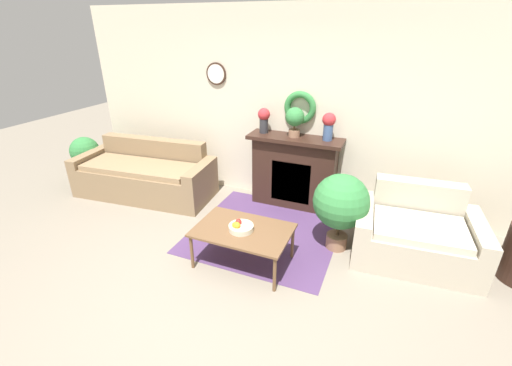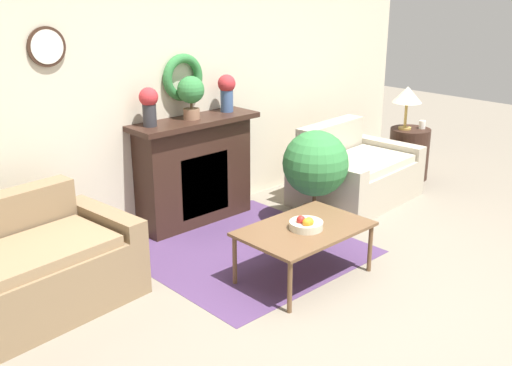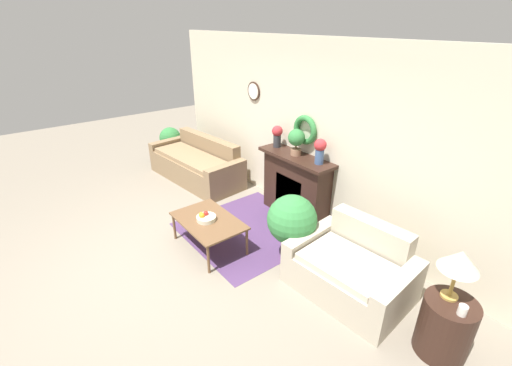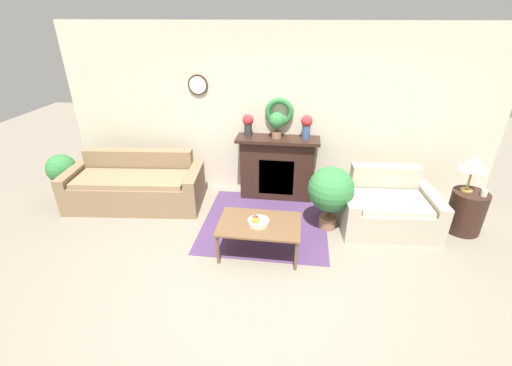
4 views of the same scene
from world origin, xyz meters
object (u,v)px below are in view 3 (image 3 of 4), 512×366
Objects in this scene: table_lamp at (460,262)px; potted_plant_floor_by_couch at (171,140)px; potted_plant_floor_by_loveseat at (292,221)px; side_table_by_loveseat at (445,327)px; loveseat_right at (352,269)px; vase_on_mantel_left at (277,135)px; fireplace at (296,186)px; fruit_bowl at (206,217)px; couch_left at (197,165)px; mug at (463,310)px; potted_plant_on_mantel at (296,139)px; coffee_table at (208,222)px; vase_on_mantel_right at (320,149)px.

potted_plant_floor_by_couch is at bearing 178.77° from table_lamp.
side_table_by_loveseat is at bearing 5.31° from potted_plant_floor_by_loveseat.
loveseat_right is 3.97× the size of vase_on_mantel_left.
fireplace is 1.57m from fruit_bowl.
fireplace is 0.60× the size of couch_left.
vase_on_mantel_left is (-0.35, 1.57, 0.77)m from fruit_bowl.
potted_plant_floor_by_loveseat is at bearing -173.07° from table_lamp.
mug is at bearing -38.16° from table_lamp.
vase_on_mantel_left reaches higher than fruit_bowl.
potted_plant_on_mantel is at bearing 86.47° from fruit_bowl.
fruit_bowl is 0.66× the size of potted_plant_on_mantel.
side_table_by_loveseat is 1.51× the size of potted_plant_on_mantel.
coffee_table is at bearing -162.84° from side_table_by_loveseat.
fruit_bowl is 1.18m from potted_plant_floor_by_loveseat.
potted_plant_floor_by_loveseat reaches higher than fruit_bowl.
potted_plant_floor_by_loveseat reaches higher than potted_plant_floor_by_couch.
couch_left reaches higher than potted_plant_floor_by_couch.
side_table_by_loveseat is 0.80× the size of potted_plant_floor_by_couch.
potted_plant_floor_by_couch is (-1.26, 0.06, 0.16)m from couch_left.
fireplace is at bearing -0.68° from vase_on_mantel_left.
potted_plant_floor_by_loveseat is (-1.90, -0.18, 0.29)m from side_table_by_loveseat.
loveseat_right is 1.23m from mug.
potted_plant_floor_by_loveseat is at bearing 37.95° from fruit_bowl.
loveseat_right is 3.44× the size of potted_plant_on_mantel.
side_table_by_loveseat is 3.38m from vase_on_mantel_left.
coffee_table is at bearing -142.69° from potted_plant_floor_by_loveseat.
fruit_bowl is 0.76× the size of vase_on_mantel_left.
potted_plant_on_mantel is (-2.83, 0.74, 0.64)m from mug.
fireplace is 2.29m from couch_left.
potted_plant_floor_by_couch is at bearing 175.26° from potted_plant_floor_by_loveseat.
side_table_by_loveseat is 0.70m from table_lamp.
side_table_by_loveseat is 1.74× the size of vase_on_mantel_left.
vase_on_mantel_right is at bearing 70.99° from coffee_table.
potted_plant_on_mantel is at bearing 87.04° from coffee_table.
potted_plant_floor_by_couch is (-6.12, 0.13, -0.54)m from table_lamp.
side_table_by_loveseat is at bearing -6.99° from couch_left.
mug is (1.17, -0.08, 0.37)m from loveseat_right.
vase_on_mantel_right is 1.14m from potted_plant_floor_by_loveseat.
loveseat_right is at bearing -21.58° from potted_plant_on_mantel.
potted_plant_floor_by_couch is (-3.48, -0.49, -0.07)m from fireplace.
loveseat_right is 5.20× the size of fruit_bowl.
potted_plant_floor_by_loveseat is at bearing -66.25° from vase_on_mantel_right.
vase_on_mantel_right is at bearing 70.76° from fruit_bowl.
potted_plant_floor_by_couch is 0.81× the size of potted_plant_floor_by_loveseat.
coffee_table is at bearing -161.60° from table_lamp.
vase_on_mantel_right is (-2.38, 0.76, 0.60)m from mug.
potted_plant_floor_by_couch is (-5.11, 0.18, 0.17)m from loveseat_right.
fruit_bowl is 2.78× the size of mug.
table_lamp is at bearing -1.33° from loveseat_right.
coffee_table is (2.11, -0.99, 0.09)m from couch_left.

